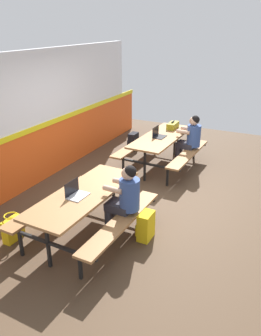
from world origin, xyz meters
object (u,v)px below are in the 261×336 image
Objects in this scene: picnic_table_left at (84,202)px; picnic_table_right at (161,143)px; toolbox_grey at (173,125)px; satchel_spare at (133,141)px; student_nearer at (125,196)px; tote_bag_bright at (13,229)px; laptop_silver at (76,193)px; backpack_dark at (145,226)px; student_further at (190,137)px; laptop_dark at (158,135)px.

picnic_table_right is (3.05, -0.04, 0.00)m from picnic_table_left.
toolbox_grey is 0.91× the size of satchel_spare.
tote_bag_bright is at bearing 118.95° from student_nearer.
picnic_table_left is 1.16m from tote_bag_bright.
tote_bag_bright is (-4.30, 0.97, -0.62)m from toolbox_grey.
toolbox_grey is at bearing 8.31° from student_nearer.
laptop_silver is at bearing -165.87° from satchel_spare.
tote_bag_bright is (-0.92, 1.78, -0.02)m from backpack_dark.
student_nearer is 1.77m from tote_bag_bright.
satchel_spare is (3.82, 1.04, -0.36)m from picnic_table_left.
picnic_table_right is at bearing 117.14° from student_further.
picnic_table_right is 0.65m from student_further.
tote_bag_bright is at bearing -178.45° from satchel_spare.
laptop_silver is 0.76× the size of tote_bag_bright.
backpack_dark is 1.02× the size of tote_bag_bright.
toolbox_grey is 4.45m from tote_bag_bright.
picnic_table_right is at bearing -0.67° from picnic_table_left.
student_nearer and student_further have the same top height.
satchel_spare reaches higher than tote_bag_bright.
toolbox_grey is at bearing -1.74° from picnic_table_right.
student_nearer reaches higher than backpack_dark.
backpack_dark is (0.46, -0.90, -0.57)m from laptop_silver.
picnic_table_left is at bearing 110.68° from backpack_dark.
student_further is 4.25m from tote_bag_bright.
student_further is 2.81× the size of tote_bag_bright.
laptop_silver is at bearing -62.71° from tote_bag_bright.
picnic_table_left reaches higher than backpack_dark.
laptop_silver reaches higher than picnic_table_right.
toolbox_grey is (0.76, -0.06, 0.02)m from laptop_dark.
toolbox_grey is at bearing -0.86° from picnic_table_left.
picnic_table_left is at bearing 112.20° from student_nearer.
laptop_dark is 0.74× the size of backpack_dark.
laptop_silver is at bearing 179.32° from laptop_dark.
toolbox_grey is at bearing -1.45° from laptop_silver.
laptop_silver is at bearing 169.54° from student_further.
tote_bag_bright is (-0.45, 0.88, -0.59)m from laptop_silver.
picnic_table_left is 0.62m from student_nearer.
laptop_silver is at bearing 178.62° from picnic_table_right.
picnic_table_right is 3.20m from laptop_silver.
picnic_table_right is at bearing -14.67° from tote_bag_bright.
laptop_silver is 1.17m from backpack_dark.
laptop_dark is at bearing 18.29° from backpack_dark.
satchel_spare is (4.41, 0.12, 0.02)m from tote_bag_bright.
student_further reaches higher than picnic_table_left.
toolbox_grey is at bearing -95.69° from satchel_spare.
laptop_silver reaches higher than picnic_table_left.
toolbox_grey is at bearing -12.76° from tote_bag_bright.
laptop_dark is 3.71m from tote_bag_bright.
picnic_table_right is 2.88m from student_nearer.
student_nearer is at bearing -155.95° from satchel_spare.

